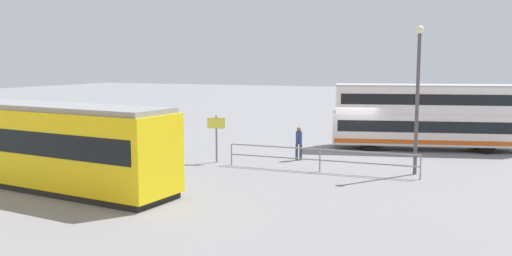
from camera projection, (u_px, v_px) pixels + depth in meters
ground_plane at (356, 150)px, 30.77m from camera, size 160.00×160.00×0.00m
double_decker_bus at (428, 116)px, 30.85m from camera, size 11.17×4.99×3.76m
tram_yellow at (25, 142)px, 22.15m from camera, size 14.60×4.21×3.38m
pedestrian_near_railing at (299, 141)px, 27.57m from camera, size 0.45×0.45×1.73m
pedestrian_railing at (320, 156)px, 24.64m from camera, size 8.98×0.21×1.08m
info_sign at (216, 131)px, 26.86m from camera, size 0.89×0.28×2.38m
street_lamp at (418, 88)px, 23.72m from camera, size 0.36×0.36×6.62m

